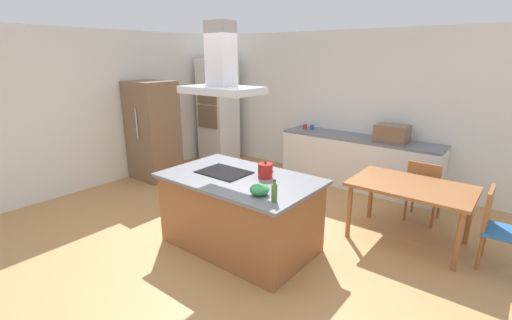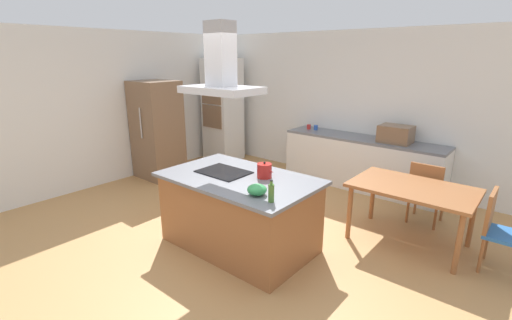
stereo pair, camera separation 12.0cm
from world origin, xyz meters
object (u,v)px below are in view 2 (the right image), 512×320
at_px(countertop_microwave, 396,134).
at_px(coffee_mug_blue, 316,127).
at_px(cooktop, 224,172).
at_px(olive_oil_bottle, 271,193).
at_px(refrigerator, 157,130).
at_px(range_hood, 221,71).
at_px(mixing_bowl, 257,190).
at_px(tea_kettle, 264,171).
at_px(wall_oven_stack, 223,110).
at_px(chair_at_right_end, 499,227).
at_px(chair_facing_back_wall, 426,190).
at_px(coffee_mug_red, 309,127).
at_px(dining_table, 412,193).

relative_size(countertop_microwave, coffee_mug_blue, 5.56).
height_order(cooktop, olive_oil_bottle, olive_oil_bottle).
distance_m(refrigerator, range_hood, 3.13).
bearing_deg(mixing_bowl, tea_kettle, 120.40).
bearing_deg(refrigerator, olive_oil_bottle, -19.59).
relative_size(countertop_microwave, refrigerator, 0.27).
bearing_deg(olive_oil_bottle, tea_kettle, 133.66).
height_order(tea_kettle, mixing_bowl, tea_kettle).
relative_size(tea_kettle, wall_oven_stack, 0.10).
height_order(mixing_bowl, chair_at_right_end, mixing_bowl).
relative_size(countertop_microwave, wall_oven_stack, 0.23).
height_order(wall_oven_stack, chair_facing_back_wall, wall_oven_stack).
xyz_separation_m(olive_oil_bottle, coffee_mug_blue, (-1.46, 3.30, -0.05)).
height_order(tea_kettle, coffee_mug_red, tea_kettle).
relative_size(olive_oil_bottle, countertop_microwave, 0.45).
relative_size(tea_kettle, countertop_microwave, 0.45).
bearing_deg(chair_at_right_end, chair_facing_back_wall, 143.99).
distance_m(mixing_bowl, refrigerator, 3.73).
relative_size(olive_oil_bottle, coffee_mug_red, 2.52).
relative_size(cooktop, wall_oven_stack, 0.27).
bearing_deg(chair_facing_back_wall, coffee_mug_red, 160.70).
relative_size(mixing_bowl, coffee_mug_blue, 2.25).
relative_size(tea_kettle, mixing_bowl, 1.10).
distance_m(cooktop, chair_facing_back_wall, 2.78).
relative_size(coffee_mug_red, coffee_mug_blue, 1.00).
bearing_deg(tea_kettle, olive_oil_bottle, -46.34).
bearing_deg(coffee_mug_red, coffee_mug_blue, 13.72).
relative_size(tea_kettle, dining_table, 0.16).
height_order(countertop_microwave, coffee_mug_blue, countertop_microwave).
xyz_separation_m(mixing_bowl, wall_oven_stack, (-3.42, 2.94, 0.15)).
relative_size(countertop_microwave, chair_facing_back_wall, 0.56).
xyz_separation_m(chair_at_right_end, range_hood, (-2.73, -1.41, 1.59)).
relative_size(olive_oil_bottle, wall_oven_stack, 0.10).
relative_size(tea_kettle, olive_oil_bottle, 0.98).
height_order(cooktop, countertop_microwave, countertop_microwave).
distance_m(olive_oil_bottle, mixing_bowl, 0.23).
bearing_deg(chair_at_right_end, countertop_microwave, 138.59).
distance_m(mixing_bowl, chair_at_right_end, 2.63).
height_order(mixing_bowl, coffee_mug_blue, mixing_bowl).
bearing_deg(chair_at_right_end, coffee_mug_red, 155.59).
distance_m(coffee_mug_blue, chair_at_right_end, 3.57).
xyz_separation_m(tea_kettle, wall_oven_stack, (-3.15, 2.48, 0.12)).
distance_m(coffee_mug_red, chair_facing_back_wall, 2.59).
xyz_separation_m(mixing_bowl, dining_table, (1.04, 1.70, -0.29)).
distance_m(tea_kettle, coffee_mug_blue, 2.94).
relative_size(coffee_mug_blue, dining_table, 0.06).
relative_size(olive_oil_bottle, range_hood, 0.25).
height_order(cooktop, refrigerator, refrigerator).
height_order(mixing_bowl, refrigerator, refrigerator).
bearing_deg(dining_table, wall_oven_stack, 164.48).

